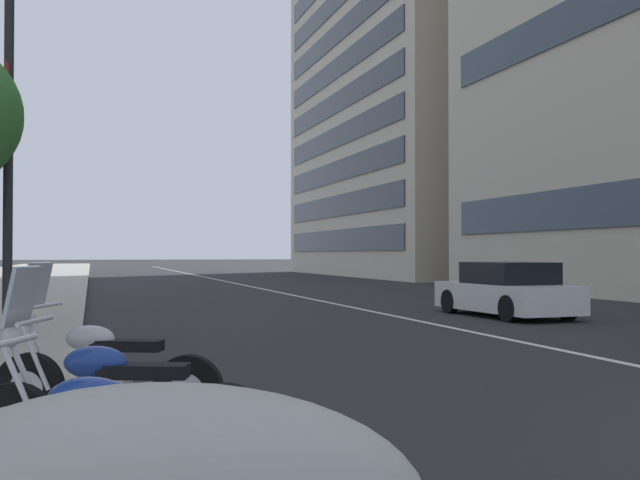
{
  "coord_description": "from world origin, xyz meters",
  "views": [
    {
      "loc": [
        -2.83,
        7.26,
        1.56
      ],
      "look_at": [
        14.44,
        1.92,
        1.89
      ],
      "focal_mm": 41.68,
      "sensor_mm": 36.0,
      "label": 1
    }
  ],
  "objects_px": {
    "car_following_behind": "(506,291)",
    "motorcycle_by_sign_pole": "(104,376)",
    "motorcycle_mid_row": "(116,468)",
    "street_lamp_with_banners": "(24,74)",
    "motorcycle_nearest_camera": "(113,409)"
  },
  "relations": [
    {
      "from": "motorcycle_by_sign_pole",
      "to": "car_following_behind",
      "type": "height_order",
      "value": "motorcycle_by_sign_pole"
    },
    {
      "from": "motorcycle_mid_row",
      "to": "car_following_behind",
      "type": "distance_m",
      "value": 15.55
    },
    {
      "from": "motorcycle_nearest_camera",
      "to": "motorcycle_by_sign_pole",
      "type": "distance_m",
      "value": 1.51
    },
    {
      "from": "motorcycle_mid_row",
      "to": "car_following_behind",
      "type": "relative_size",
      "value": 0.5
    },
    {
      "from": "street_lamp_with_banners",
      "to": "motorcycle_nearest_camera",
      "type": "bearing_deg",
      "value": -171.74
    },
    {
      "from": "car_following_behind",
      "to": "motorcycle_mid_row",
      "type": "bearing_deg",
      "value": 139.04
    },
    {
      "from": "motorcycle_mid_row",
      "to": "motorcycle_by_sign_pole",
      "type": "height_order",
      "value": "motorcycle_by_sign_pole"
    },
    {
      "from": "motorcycle_by_sign_pole",
      "to": "street_lamp_with_banners",
      "type": "xyz_separation_m",
      "value": [
        8.25,
        1.38,
        4.6
      ]
    },
    {
      "from": "motorcycle_mid_row",
      "to": "street_lamp_with_banners",
      "type": "distance_m",
      "value": 12.23
    },
    {
      "from": "motorcycle_mid_row",
      "to": "motorcycle_by_sign_pole",
      "type": "relative_size",
      "value": 1.03
    },
    {
      "from": "motorcycle_nearest_camera",
      "to": "street_lamp_with_banners",
      "type": "relative_size",
      "value": 0.25
    },
    {
      "from": "car_following_behind",
      "to": "street_lamp_with_banners",
      "type": "xyz_separation_m",
      "value": [
        -0.89,
        11.12,
        4.42
      ]
    },
    {
      "from": "motorcycle_by_sign_pole",
      "to": "motorcycle_mid_row",
      "type": "bearing_deg",
      "value": 112.84
    },
    {
      "from": "car_following_behind",
      "to": "motorcycle_by_sign_pole",
      "type": "bearing_deg",
      "value": 130.95
    },
    {
      "from": "motorcycle_mid_row",
      "to": "street_lamp_with_banners",
      "type": "relative_size",
      "value": 0.25
    }
  ]
}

